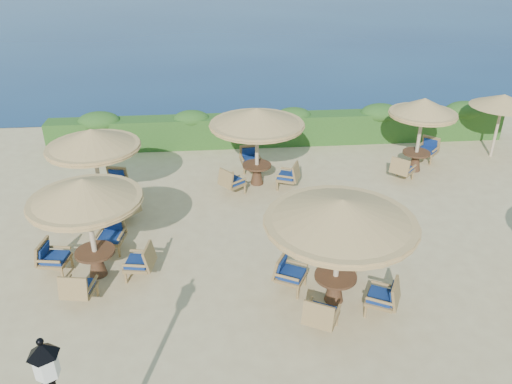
% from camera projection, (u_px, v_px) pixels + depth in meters
% --- Properties ---
extents(ground, '(120.00, 120.00, 0.00)m').
position_uv_depth(ground, '(315.00, 241.00, 13.75)').
color(ground, tan).
rests_on(ground, ground).
extents(hedge, '(18.00, 0.90, 1.20)m').
position_uv_depth(hedge, '(281.00, 129.00, 19.82)').
color(hedge, '#214917').
rests_on(hedge, ground).
extents(extra_parasol, '(2.30, 2.30, 2.41)m').
position_uv_depth(extra_parasol, '(503.00, 101.00, 17.96)').
color(extra_parasol, '#CCB38F').
rests_on(extra_parasol, ground).
extents(cafe_set_0, '(2.88, 2.88, 2.65)m').
position_uv_depth(cafe_set_0, '(88.00, 213.00, 11.59)').
color(cafe_set_0, '#CCB38F').
rests_on(cafe_set_0, ground).
extents(cafe_set_1, '(3.33, 3.33, 2.65)m').
position_uv_depth(cafe_set_1, '(340.00, 229.00, 10.66)').
color(cafe_set_1, '#CCB38F').
rests_on(cafe_set_1, ground).
extents(cafe_set_3, '(2.79, 2.79, 2.65)m').
position_uv_depth(cafe_set_3, '(95.00, 154.00, 14.37)').
color(cafe_set_3, '#CCB38F').
rests_on(cafe_set_3, ground).
extents(cafe_set_4, '(3.08, 3.08, 2.65)m').
position_uv_depth(cafe_set_4, '(257.00, 129.00, 15.99)').
color(cafe_set_4, '#CCB38F').
rests_on(cafe_set_4, ground).
extents(cafe_set_5, '(2.46, 2.49, 2.65)m').
position_uv_depth(cafe_set_5, '(422.00, 120.00, 16.96)').
color(cafe_set_5, '#CCB38F').
rests_on(cafe_set_5, ground).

